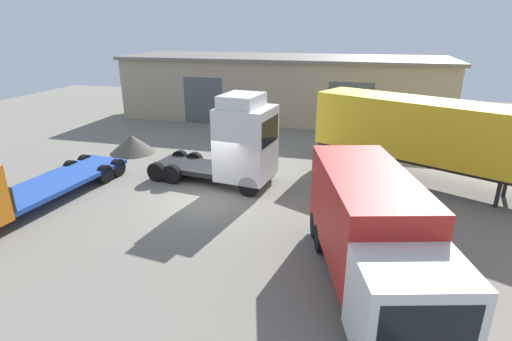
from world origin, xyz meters
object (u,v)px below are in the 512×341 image
gravel_pile (132,144)px  container_trailer_teal (429,132)px  tractor_unit_white (239,143)px  box_truck_white (372,231)px

gravel_pile → container_trailer_teal: bearing=-3.1°
tractor_unit_white → box_truck_white: size_ratio=0.81×
tractor_unit_white → gravel_pile: 8.70m
box_truck_white → gravel_pile: size_ratio=2.88×
tractor_unit_white → gravel_pile: size_ratio=2.33×
tractor_unit_white → box_truck_white: (6.03, -6.88, -0.22)m
gravel_pile → tractor_unit_white: bearing=-23.3°
container_trailer_teal → gravel_pile: container_trailer_teal is taller
container_trailer_teal → box_truck_white: container_trailer_teal is taller
tractor_unit_white → container_trailer_teal: tractor_unit_white is taller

